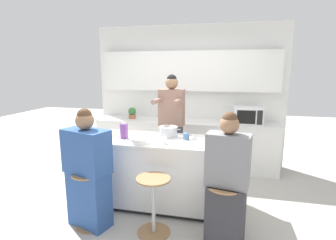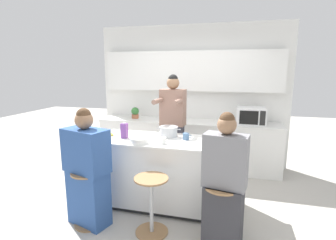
{
  "view_description": "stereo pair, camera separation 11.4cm",
  "coord_description": "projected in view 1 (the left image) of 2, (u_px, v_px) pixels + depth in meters",
  "views": [
    {
      "loc": [
        0.77,
        -3.28,
        1.86
      ],
      "look_at": [
        0.0,
        0.08,
        1.19
      ],
      "focal_mm": 28.0,
      "sensor_mm": 36.0,
      "label": 1
    },
    {
      "loc": [
        0.88,
        -3.26,
        1.86
      ],
      "look_at": [
        0.0,
        0.08,
        1.19
      ],
      "focal_mm": 28.0,
      "sensor_mm": 36.0,
      "label": 2
    }
  ],
  "objects": [
    {
      "name": "wall_back",
      "position": [
        188.0,
        86.0,
        5.12
      ],
      "size": [
        3.69,
        0.22,
        2.7
      ],
      "color": "silver",
      "rests_on": "ground_plane"
    },
    {
      "name": "coffee_cup_near",
      "position": [
        186.0,
        136.0,
        3.48
      ],
      "size": [
        0.12,
        0.09,
        0.09
      ],
      "color": "#4C7099",
      "rests_on": "kitchen_island"
    },
    {
      "name": "juice_carton",
      "position": [
        124.0,
        131.0,
        3.53
      ],
      "size": [
        0.08,
        0.08,
        0.21
      ],
      "color": "#7A428E",
      "rests_on": "kitchen_island"
    },
    {
      "name": "bar_stool_leftmost",
      "position": [
        90.0,
        196.0,
        3.11
      ],
      "size": [
        0.39,
        0.39,
        0.67
      ],
      "color": "#997047",
      "rests_on": "ground_plane"
    },
    {
      "name": "kitchen_island",
      "position": [
        167.0,
        172.0,
        3.57
      ],
      "size": [
        1.95,
        0.77,
        0.94
      ],
      "color": "black",
      "rests_on": "ground_plane"
    },
    {
      "name": "person_wrapped_blanket",
      "position": [
        88.0,
        173.0,
        3.07
      ],
      "size": [
        0.6,
        0.44,
        1.43
      ],
      "rotation": [
        0.0,
        0.0,
        -0.31
      ],
      "color": "#2D5193",
      "rests_on": "ground_plane"
    },
    {
      "name": "mixing_bowl_steel",
      "position": [
        140.0,
        141.0,
        3.3
      ],
      "size": [
        0.24,
        0.24,
        0.07
      ],
      "color": "white",
      "rests_on": "kitchen_island"
    },
    {
      "name": "fruit_bowl",
      "position": [
        223.0,
        144.0,
        3.16
      ],
      "size": [
        0.23,
        0.23,
        0.06
      ],
      "color": "white",
      "rests_on": "kitchen_island"
    },
    {
      "name": "microwave",
      "position": [
        248.0,
        115.0,
        4.65
      ],
      "size": [
        0.5,
        0.36,
        0.31
      ],
      "color": "white",
      "rests_on": "back_counter"
    },
    {
      "name": "bar_stool_center",
      "position": [
        153.0,
        202.0,
        2.96
      ],
      "size": [
        0.39,
        0.39,
        0.67
      ],
      "color": "#997047",
      "rests_on": "ground_plane"
    },
    {
      "name": "person_seated_near",
      "position": [
        227.0,
        187.0,
        2.72
      ],
      "size": [
        0.47,
        0.33,
        1.45
      ],
      "rotation": [
        0.0,
        0.0,
        -0.18
      ],
      "color": "#333338",
      "rests_on": "ground_plane"
    },
    {
      "name": "person_cooking",
      "position": [
        171.0,
        131.0,
        4.14
      ],
      "size": [
        0.41,
        0.55,
        1.78
      ],
      "rotation": [
        0.0,
        0.0,
        -0.07
      ],
      "color": "#383842",
      "rests_on": "ground_plane"
    },
    {
      "name": "bar_stool_rightmost",
      "position": [
        224.0,
        211.0,
        2.78
      ],
      "size": [
        0.39,
        0.39,
        0.67
      ],
      "color": "#997047",
      "rests_on": "ground_plane"
    },
    {
      "name": "cooking_pot",
      "position": [
        168.0,
        131.0,
        3.63
      ],
      "size": [
        0.34,
        0.26,
        0.14
      ],
      "color": "#B7BABC",
      "rests_on": "kitchen_island"
    },
    {
      "name": "potted_plant",
      "position": [
        132.0,
        113.0,
        5.17
      ],
      "size": [
        0.15,
        0.15,
        0.22
      ],
      "color": "#A86042",
      "rests_on": "back_counter"
    },
    {
      "name": "back_counter",
      "position": [
        185.0,
        144.0,
        5.05
      ],
      "size": [
        3.42,
        0.61,
        0.9
      ],
      "color": "white",
      "rests_on": "ground_plane"
    },
    {
      "name": "banana_bunch",
      "position": [
        109.0,
        135.0,
        3.65
      ],
      "size": [
        0.15,
        0.11,
        0.05
      ],
      "color": "yellow",
      "rests_on": "kitchen_island"
    },
    {
      "name": "coffee_cup_far",
      "position": [
        164.0,
        141.0,
        3.27
      ],
      "size": [
        0.1,
        0.07,
        0.08
      ],
      "color": "white",
      "rests_on": "kitchen_island"
    },
    {
      "name": "ground_plane",
      "position": [
        167.0,
        204.0,
        3.66
      ],
      "size": [
        16.0,
        16.0,
        0.0
      ],
      "primitive_type": "plane",
      "color": "#B2ADA3"
    }
  ]
}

